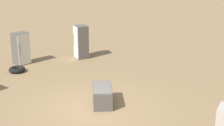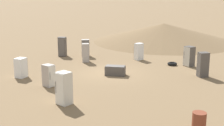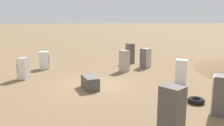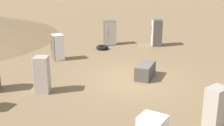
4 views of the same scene
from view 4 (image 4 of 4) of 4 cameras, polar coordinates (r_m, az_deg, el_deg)
ground_plane at (r=15.68m, az=4.12°, el=-3.08°), size 1000.00×1000.00×0.00m
discarded_fridge_1 at (r=18.89m, az=-9.89°, el=2.86°), size 0.88×0.90×1.55m
discarded_fridge_5 at (r=21.99m, az=8.19°, el=5.49°), size 0.94×0.93×1.84m
discarded_fridge_6 at (r=14.26m, az=-12.72°, el=-2.11°), size 0.84×0.86×1.67m
discarded_fridge_7 at (r=11.77m, az=18.51°, el=-7.58°), size 0.92×0.79×1.48m
discarded_fridge_8 at (r=22.09m, az=-0.38°, el=5.53°), size 1.00×0.99×1.69m
discarded_fridge_9 at (r=15.90m, az=6.09°, el=-1.44°), size 1.60×0.99×0.73m
scrap_tire at (r=21.03m, az=-1.78°, el=2.84°), size 0.81×0.81×0.25m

